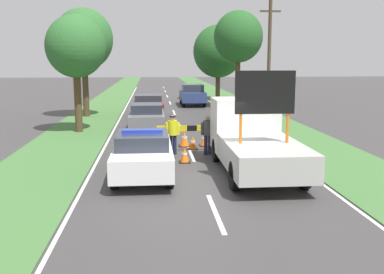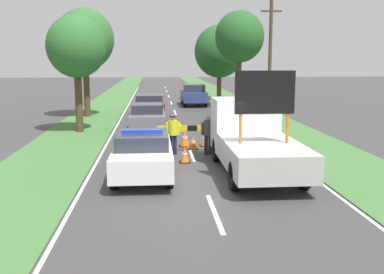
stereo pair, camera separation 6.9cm
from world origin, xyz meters
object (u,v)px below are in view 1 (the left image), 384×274
Objects in this scene: utility_pole at (269,60)px; queued_car_hatch_blue at (192,95)px; roadside_tree_near_left at (238,37)px; roadside_tree_mid_right at (76,47)px; police_car at (143,154)px; road_barrier at (187,130)px; police_officer at (173,131)px; roadside_tree_mid_left at (84,40)px; traffic_cone_centre_front at (184,139)px; work_truck at (253,138)px; traffic_cone_near_truck at (185,155)px; pedestrian_civilian at (208,132)px; queued_car_wagon_maroon at (149,105)px; traffic_cone_behind_barrier at (204,139)px; traffic_cone_near_police at (193,143)px; roadside_tree_near_right at (218,51)px; queued_car_suv_grey at (147,117)px.

queued_car_hatch_blue is at bearing 108.20° from utility_pole.
roadside_tree_mid_right is at bearing -133.21° from roadside_tree_near_left.
road_barrier is at bearing 59.55° from police_car.
roadside_tree_mid_left is (-5.10, 12.27, 4.03)m from police_officer.
police_officer is 13.89m from roadside_tree_mid_left.
traffic_cone_centre_front is at bearing 87.43° from road_barrier.
work_truck reaches higher than traffic_cone_near_truck.
queued_car_wagon_maroon is at bearing 106.63° from pedestrian_civilian.
traffic_cone_centre_front is 17.00m from roadside_tree_near_left.
pedestrian_civilian is 2.61× the size of traffic_cone_behind_barrier.
road_barrier is at bearing -119.82° from traffic_cone_near_police.
work_truck is 4.21m from traffic_cone_near_police.
roadside_tree_near_right is at bearing -93.33° from work_truck.
police_officer reaches higher than queued_car_suv_grey.
police_car is at bearing 48.14° from police_officer.
traffic_cone_near_truck is at bearing -119.89° from utility_pole.
queued_car_suv_grey is 7.98m from utility_pole.
police_officer is at bearing -45.00° from work_truck.
pedestrian_civilian is at bearing -92.25° from traffic_cone_behind_barrier.
traffic_cone_near_police is 0.96× the size of traffic_cone_behind_barrier.
road_barrier is at bearing -167.00° from police_officer.
traffic_cone_near_police is 8.43m from roadside_tree_mid_right.
police_officer is 0.36× the size of queued_car_hatch_blue.
police_car is 1.87× the size of road_barrier.
traffic_cone_centre_front is 0.88m from traffic_cone_behind_barrier.
traffic_cone_behind_barrier is 0.09× the size of roadside_tree_near_right.
roadside_tree_near_right is 0.97× the size of roadside_tree_mid_left.
queued_car_suv_grey is at bearing -57.36° from roadside_tree_mid_left.
roadside_tree_near_left is at bearing -143.05° from queued_car_wagon_maroon.
road_barrier is 0.98m from pedestrian_civilian.
queued_car_wagon_maroon is 9.73m from roadside_tree_near_left.
work_truck is at bearing 1.56° from police_car.
traffic_cone_behind_barrier is (2.57, 4.92, -0.45)m from police_car.
traffic_cone_near_police is at bearing 56.64° from road_barrier.
utility_pole is (10.57, 2.39, -0.65)m from roadside_tree_mid_right.
roadside_tree_near_right is (-0.61, 6.38, -0.98)m from roadside_tree_near_left.
queued_car_hatch_blue is at bearing 91.91° from pedestrian_civilian.
roadside_tree_near_left reaches higher than roadside_tree_near_right.
roadside_tree_mid_left is at bearing 117.86° from traffic_cone_near_police.
queued_car_suv_grey is at bearing 74.64° from queued_car_hatch_blue.
road_barrier is 23.64m from roadside_tree_near_right.
work_truck is 15.09m from queued_car_wagon_maroon.
pedestrian_civilian is 9.99m from utility_pole.
queued_car_hatch_blue is at bearing 86.63° from traffic_cone_behind_barrier.
queued_car_suv_grey is at bearing -161.87° from utility_pole.
queued_car_wagon_maroon is (0.04, 5.84, 0.04)m from queued_car_suv_grey.
queued_car_hatch_blue is 0.61× the size of utility_pole.
police_car reaches higher than traffic_cone_near_truck.
pedestrian_civilian is 12.21m from queued_car_wagon_maroon.
work_truck is 1.48× the size of queued_car_suv_grey.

